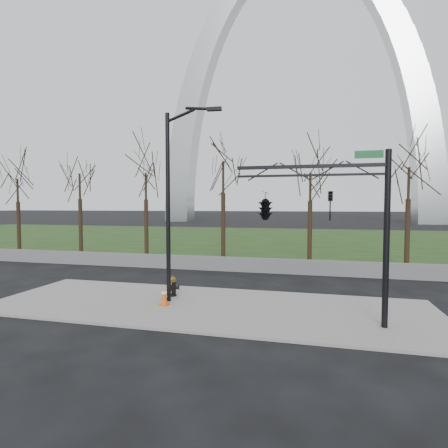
% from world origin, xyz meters
% --- Properties ---
extents(ground, '(500.00, 500.00, 0.00)m').
position_xyz_m(ground, '(0.00, 0.00, 0.00)').
color(ground, black).
rests_on(ground, ground).
extents(sidewalk, '(18.00, 6.00, 0.10)m').
position_xyz_m(sidewalk, '(0.00, 0.00, 0.05)').
color(sidewalk, gray).
rests_on(sidewalk, ground).
extents(grass_strip, '(120.00, 40.00, 0.06)m').
position_xyz_m(grass_strip, '(0.00, 30.00, 0.03)').
color(grass_strip, '#1C3613').
rests_on(grass_strip, ground).
extents(guardrail, '(60.00, 0.30, 0.90)m').
position_xyz_m(guardrail, '(0.00, 8.00, 0.45)').
color(guardrail, '#59595B').
rests_on(guardrail, ground).
extents(gateway_arch, '(66.00, 6.00, 65.00)m').
position_xyz_m(gateway_arch, '(0.00, 75.00, 32.50)').
color(gateway_arch, '#B2B5B9').
rests_on(gateway_arch, ground).
extents(tree_row, '(47.77, 4.00, 7.94)m').
position_xyz_m(tree_row, '(0.88, 12.00, 3.97)').
color(tree_row, black).
rests_on(tree_row, ground).
extents(fire_hydrant, '(0.57, 0.37, 0.93)m').
position_xyz_m(fire_hydrant, '(-1.91, 1.04, 0.53)').
color(fire_hydrant, black).
rests_on(fire_hydrant, sidewalk).
extents(traffic_cone, '(0.44, 0.44, 0.73)m').
position_xyz_m(traffic_cone, '(-1.70, -0.39, 0.46)').
color(traffic_cone, '#EA510C').
rests_on(traffic_cone, sidewalk).
extents(street_light, '(2.39, 0.29, 8.21)m').
position_xyz_m(street_light, '(-1.52, 0.22, 4.69)').
color(street_light, black).
rests_on(street_light, ground).
extents(traffic_signal_mast, '(5.10, 2.49, 6.00)m').
position_xyz_m(traffic_signal_mast, '(3.29, -1.14, 4.15)').
color(traffic_signal_mast, black).
rests_on(traffic_signal_mast, ground).
extents(caution_tape, '(0.23, 1.44, 0.47)m').
position_xyz_m(caution_tape, '(-1.82, 0.44, 0.46)').
color(caution_tape, '#DBC40B').
rests_on(caution_tape, ground).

